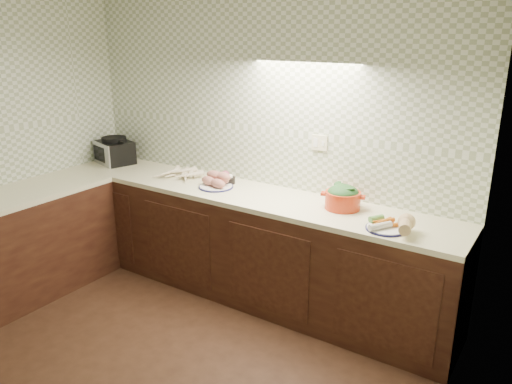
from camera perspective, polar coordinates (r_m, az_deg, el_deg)
The scene contains 8 objects.
room at distance 2.83m, azimuth -19.60°, elevation 6.17°, with size 3.60×3.60×2.60m.
counter at distance 4.12m, azimuth -16.24°, elevation -7.26°, with size 3.60×3.60×0.90m.
toaster_oven at distance 5.11m, azimuth -15.88°, elevation 4.53°, with size 0.43×0.37×0.26m.
parsnip_pile at distance 4.55m, azimuth -8.48°, elevation 2.23°, with size 0.47×0.38×0.07m.
sweet_potato_plate at distance 4.18m, azimuth -4.53°, elevation 1.21°, with size 0.29×0.29×0.13m.
onion_bowl at distance 4.29m, azimuth -3.38°, elevation 1.54°, with size 0.14×0.14×0.11m.
dutch_oven at distance 3.72m, azimuth 9.90°, elevation -0.58°, with size 0.33×0.32×0.18m.
veg_plate at distance 3.41m, azimuth 15.64°, elevation -3.55°, with size 0.33×0.30×0.13m.
Camera 1 is at (2.23, -1.67, 2.17)m, focal length 35.00 mm.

